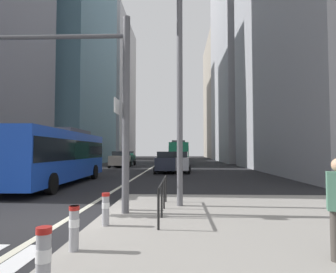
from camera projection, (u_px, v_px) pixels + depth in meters
The scene contains 21 objects.
ground_plane at pixel (146, 171), 28.64m from camera, with size 160.00×160.00×0.00m, color black.
median_island at pixel (266, 227), 7.48m from camera, with size 9.00×10.00×0.15m, color gray.
lane_centre_line at pixel (154, 166), 38.62m from camera, with size 0.20×80.00×0.01m, color beige.
office_tower_left_mid at pixel (61, 64), 48.15m from camera, with size 13.64×21.21×32.26m, color slate.
office_tower_left_far at pixel (105, 90), 76.77m from camera, with size 12.46×24.09×35.86m, color #9E9EA3.
office_tower_right_mid at pixel (250, 57), 57.20m from camera, with size 12.42×24.03×40.45m, color #9E9EA3.
office_tower_right_far at pixel (226, 99), 85.52m from camera, with size 11.29×25.14×33.89m, color gray.
city_bus_blue_oncoming at pixel (58, 154), 17.40m from camera, with size 2.90×11.69×3.40m.
city_bus_red_receding at pixel (178, 152), 42.52m from camera, with size 2.84×11.28×3.40m.
city_bus_red_distant at pixel (179, 152), 60.41m from camera, with size 2.90×11.57×3.40m.
car_oncoming_mid at pixel (120, 159), 35.62m from camera, with size 2.08×4.55×1.94m.
car_receding_near at pixel (179, 162), 27.05m from camera, with size 2.21×4.36×1.94m.
car_receding_far at pixel (166, 162), 26.84m from camera, with size 2.05×4.31×1.94m.
car_oncoming_far at pixel (126, 158), 39.51m from camera, with size 2.19×4.30×1.94m.
traffic_signal_gantry at pixel (54, 82), 9.07m from camera, with size 6.69×0.65×6.00m.
street_lamp_post at pixel (180, 57), 10.23m from camera, with size 5.50×0.32×8.00m.
bollard_front at pixel (43, 260), 3.66m from camera, with size 0.20×0.20×0.91m.
bollard_left at pixel (74, 226), 5.50m from camera, with size 0.20×0.20×0.83m.
bollard_right at pixel (106, 207), 7.35m from camera, with size 0.20×0.20×0.81m.
bollard_back at pixel (126, 196), 9.29m from camera, with size 0.20×0.20×0.80m.
pedestrian_railing at pixel (163, 189), 8.87m from camera, with size 0.06×3.88×0.98m.
Camera 1 is at (3.30, -8.67, 2.02)m, focal length 31.50 mm.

